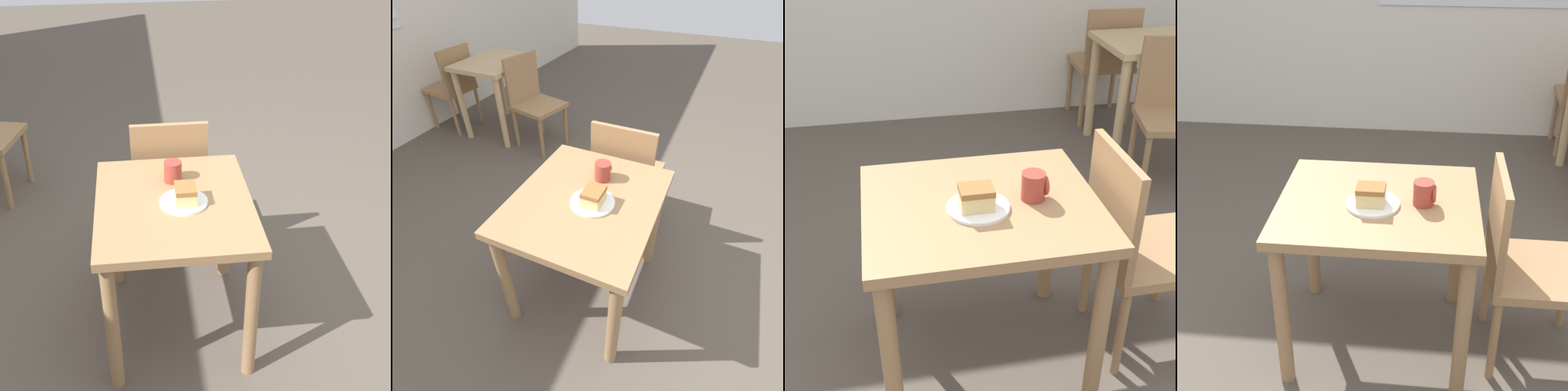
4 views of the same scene
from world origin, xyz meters
TOP-DOWN VIEW (x-y plane):
  - dining_table_near at (-0.09, 0.50)m, footprint 0.80×0.69m
  - chair_near_window at (0.51, 0.49)m, footprint 0.41×0.41m
  - plate at (-0.11, 0.46)m, footprint 0.21×0.21m
  - cake_slice at (-0.12, 0.46)m, footprint 0.11×0.09m
  - coffee_mug at (0.09, 0.49)m, footprint 0.09×0.08m

SIDE VIEW (x-z plane):
  - chair_near_window at x=0.51m, z-range 0.04..0.91m
  - dining_table_near at x=-0.09m, z-range 0.23..0.95m
  - plate at x=-0.11m, z-range 0.72..0.73m
  - coffee_mug at x=0.09m, z-range 0.72..0.82m
  - cake_slice at x=-0.12m, z-range 0.73..0.81m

